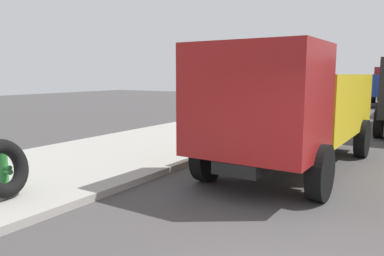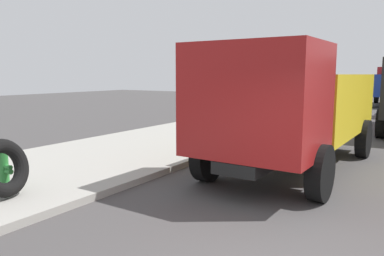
{
  "view_description": "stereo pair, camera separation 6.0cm",
  "coord_description": "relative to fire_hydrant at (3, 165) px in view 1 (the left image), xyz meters",
  "views": [
    {
      "loc": [
        -3.83,
        -1.27,
        2.4
      ],
      "look_at": [
        2.71,
        2.9,
        1.29
      ],
      "focal_mm": 35.24,
      "sensor_mm": 36.0,
      "label": 1
    },
    {
      "loc": [
        -3.79,
        -1.32,
        2.4
      ],
      "look_at": [
        2.71,
        2.9,
        1.29
      ],
      "focal_mm": 35.24,
      "sensor_mm": 36.0,
      "label": 2
    }
  ],
  "objects": [
    {
      "name": "fire_hydrant",
      "position": [
        0.0,
        0.0,
        0.0
      ],
      "size": [
        0.23,
        0.51,
        0.89
      ],
      "color": "#2D8438",
      "rests_on": "sidewalk_curb"
    },
    {
      "name": "dump_truck_yellow",
      "position": [
        5.18,
        -4.15,
        0.99
      ],
      "size": [
        7.03,
        2.87,
        3.0
      ],
      "color": "gold",
      "rests_on": "ground"
    },
    {
      "name": "loose_tire",
      "position": [
        -0.34,
        -0.58,
        0.08
      ],
      "size": [
        1.17,
        0.74,
        1.12
      ],
      "primitive_type": "torus",
      "rotation": [
        1.33,
        0.0,
        0.21
      ],
      "color": "black",
      "rests_on": "sidewalk_curb"
    }
  ]
}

